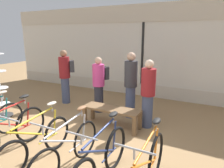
# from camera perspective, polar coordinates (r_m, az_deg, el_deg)

# --- Properties ---
(ground_plane) EXTENTS (24.00, 24.00, 0.00)m
(ground_plane) POSITION_cam_1_polar(r_m,az_deg,el_deg) (4.10, -12.43, -18.67)
(ground_plane) COLOR #99754C
(shop_back_wall) EXTENTS (12.00, 0.08, 3.20)m
(shop_back_wall) POSITION_cam_1_polar(r_m,az_deg,el_deg) (7.19, 8.78, 9.40)
(shop_back_wall) COLOR beige
(shop_back_wall) RESTS_ON ground_plane
(bicycle_left) EXTENTS (0.46, 1.79, 1.05)m
(bicycle_left) POSITION_cam_1_polar(r_m,az_deg,el_deg) (4.29, -27.52, -12.32)
(bicycle_left) COLOR black
(bicycle_left) RESTS_ON ground_plane
(bicycle_center_left) EXTENTS (0.46, 1.66, 1.01)m
(bicycle_center_left) POSITION_cam_1_polar(r_m,az_deg,el_deg) (3.83, -20.59, -15.44)
(bicycle_center_left) COLOR black
(bicycle_center_left) RESTS_ON ground_plane
(bicycle_center_right) EXTENTS (0.46, 1.70, 1.02)m
(bicycle_center_right) POSITION_cam_1_polar(r_m,az_deg,el_deg) (3.44, -12.51, -18.00)
(bicycle_center_right) COLOR black
(bicycle_center_right) RESTS_ON ground_plane
(bicycle_right) EXTENTS (0.46, 1.70, 1.04)m
(bicycle_right) POSITION_cam_1_polar(r_m,az_deg,el_deg) (3.12, -3.20, -21.28)
(bicycle_right) COLOR black
(bicycle_right) RESTS_ON ground_plane
(accessory_rack) EXTENTS (0.48, 0.48, 1.81)m
(accessory_rack) POSITION_cam_1_polar(r_m,az_deg,el_deg) (6.13, -29.28, -1.54)
(accessory_rack) COLOR #333333
(accessory_rack) RESTS_ON ground_plane
(display_bench) EXTENTS (1.40, 0.44, 0.48)m
(display_bench) POSITION_cam_1_polar(r_m,az_deg,el_deg) (4.84, -0.11, -7.83)
(display_bench) COLOR brown
(display_bench) RESTS_ON ground_plane
(customer_near_rack) EXTENTS (0.55, 0.53, 1.72)m
(customer_near_rack) POSITION_cam_1_polar(r_m,az_deg,el_deg) (6.57, -13.19, 2.54)
(customer_near_rack) COLOR #424C6B
(customer_near_rack) RESTS_ON ground_plane
(customer_by_window) EXTENTS (0.48, 0.48, 1.64)m
(customer_by_window) POSITION_cam_1_polar(r_m,az_deg,el_deg) (4.77, 10.24, -2.47)
(customer_by_window) COLOR #424C6B
(customer_by_window) RESTS_ON ground_plane
(customer_mid_floor) EXTENTS (0.43, 0.55, 1.59)m
(customer_mid_floor) POSITION_cam_1_polar(r_m,az_deg,el_deg) (5.67, -3.70, 0.30)
(customer_mid_floor) COLOR #2D2D38
(customer_mid_floor) RESTS_ON ground_plane
(customer_near_bench) EXTENTS (0.40, 0.53, 1.75)m
(customer_near_bench) POSITION_cam_1_polar(r_m,az_deg,el_deg) (5.28, 5.39, 0.32)
(customer_near_bench) COLOR #424C6B
(customer_near_bench) RESTS_ON ground_plane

